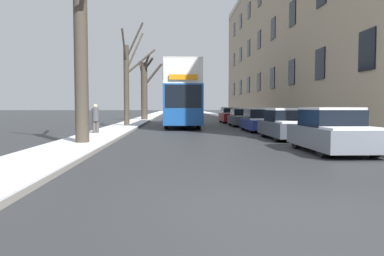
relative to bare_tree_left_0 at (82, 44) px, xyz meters
The scene contains 14 objects.
ground_plane 11.36m from the bare_tree_left_0, 59.77° to the right, with size 320.00×320.00×0.00m, color #303335.
sidewalk_left 43.96m from the bare_tree_left_0, 90.22° to the left, with size 2.23×130.00×0.16m.
sidewalk_right 45.29m from the bare_tree_left_0, 76.02° to the left, with size 2.23×130.00×0.16m.
terrace_facade_right 26.59m from the bare_tree_left_0, 51.08° to the left, with size 9.10×48.53×15.84m.
bare_tree_left_0 is the anchor object (origin of this frame).
bare_tree_left_1 12.85m from the bare_tree_left_0, 89.49° to the left, with size 2.30×2.76×7.46m.
bare_tree_left_2 26.16m from the bare_tree_left_0, 89.43° to the left, with size 2.78×2.92×7.02m.
double_decker_bus 14.98m from the bare_tree_left_0, 74.32° to the left, with size 2.55×11.59×4.61m.
parked_car_0 9.60m from the bare_tree_left_0, 15.06° to the right, with size 1.82×4.06×1.50m.
parked_car_1 9.71m from the bare_tree_left_0, 17.53° to the left, with size 1.79×4.23×1.46m.
parked_car_2 12.46m from the bare_tree_left_0, 43.51° to the left, with size 1.79×4.36×1.46m.
parked_car_3 17.15m from the bare_tree_left_0, 58.76° to the left, with size 1.72×4.07×1.38m.
parked_car_4 22.57m from the bare_tree_left_0, 67.00° to the left, with size 1.74×4.15×1.47m.
pedestrian_left_sidewalk 5.93m from the bare_tree_left_0, 96.79° to the left, with size 0.36×0.36×1.66m.
Camera 1 is at (-1.85, -5.30, 1.52)m, focal length 35.00 mm.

